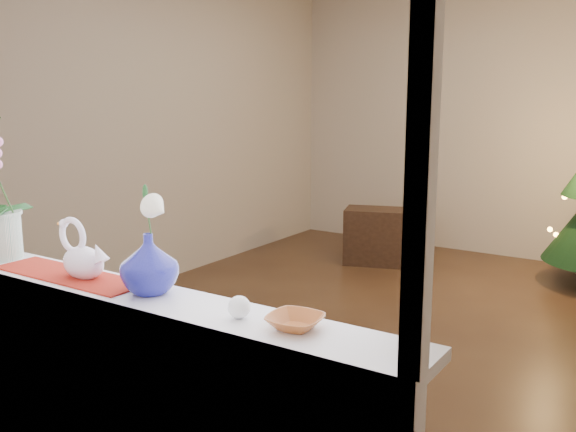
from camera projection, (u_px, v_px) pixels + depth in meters
name	position (u px, v px, depth m)	size (l,w,h in m)	color
ground	(400.00, 332.00, 4.40)	(5.00, 5.00, 0.00)	#321F14
wall_back	(510.00, 120.00, 6.19)	(4.50, 0.10, 2.70)	#BBB0A4
wall_front	(103.00, 176.00, 2.09)	(4.50, 0.10, 2.70)	#BBB0A4
wall_left	(156.00, 124.00, 5.35)	(0.10, 5.00, 2.70)	#BBB0A4
window_apron	(126.00, 427.00, 2.30)	(2.20, 0.08, 0.88)	white
windowsill	(139.00, 298.00, 2.28)	(2.20, 0.26, 0.04)	white
window_frame	(105.00, 67.00, 2.05)	(2.22, 0.06, 1.60)	white
runner	(69.00, 275.00, 2.48)	(0.70, 0.20, 0.01)	maroon
swan	(83.00, 250.00, 2.43)	(0.26, 0.12, 0.22)	white
blue_vase	(149.00, 259.00, 2.25)	(0.24, 0.24, 0.25)	navy
lily	(146.00, 198.00, 2.21)	(0.14, 0.08, 0.19)	white
paperweight	(239.00, 307.00, 2.01)	(0.07, 0.07, 0.07)	white
amber_dish	(295.00, 323.00, 1.93)	(0.14, 0.14, 0.04)	#A55624
side_table	(383.00, 237.00, 6.09)	(0.71, 0.35, 0.53)	black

